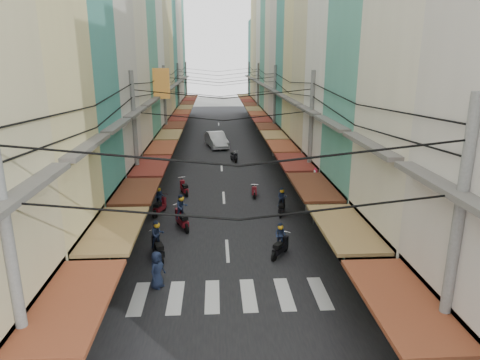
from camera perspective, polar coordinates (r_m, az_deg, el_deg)
name	(u,v)px	position (r m, az deg, el deg)	size (l,w,h in m)	color
ground	(226,234)	(22.43, -1.86, -7.25)	(160.00, 160.00, 0.00)	slate
road	(221,152)	(41.55, -2.61, 3.73)	(10.00, 80.00, 0.02)	black
sidewalk_left	(153,153)	(41.98, -11.53, 3.58)	(3.00, 80.00, 0.06)	slate
sidewalk_right	(287,151)	(42.13, 6.28, 3.85)	(3.00, 80.00, 0.06)	slate
crosswalk	(230,296)	(17.07, -1.29, -15.15)	(7.55, 2.40, 0.01)	silver
building_row_left	(123,46)	(37.90, -15.34, 16.89)	(7.80, 67.67, 23.70)	silver
building_row_right	(314,50)	(37.98, 9.84, 16.65)	(7.80, 68.98, 22.59)	teal
utility_poles	(220,86)	(35.68, -2.63, 12.38)	(10.20, 66.13, 8.20)	slate
white_car	(216,147)	(43.95, -3.15, 4.39)	(5.44, 2.13, 1.92)	silver
bicycle	(367,257)	(20.88, 16.57, -9.80)	(0.65, 1.73, 1.19)	black
moving_scooters	(209,211)	(24.25, -4.12, -4.13)	(7.60, 20.43, 1.91)	black
parked_scooters	(340,254)	(19.68, 13.18, -9.64)	(13.21, 14.80, 1.01)	black
pedestrians	(161,191)	(26.50, -10.54, -1.42)	(13.19, 26.52, 2.23)	#2B212C
market_umbrella	(384,221)	(19.83, 18.63, -5.24)	(2.10, 2.10, 2.22)	#B2B2B7
traffic_sign	(315,183)	(23.15, 9.93, -0.45)	(0.10, 0.71, 3.23)	slate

